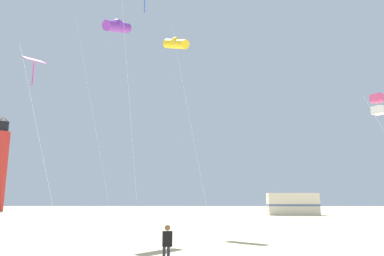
# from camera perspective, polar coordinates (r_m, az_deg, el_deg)

# --- Properties ---
(kite_flyer_standing) EXTENTS (0.39, 0.54, 1.16)m
(kite_flyer_standing) POSITION_cam_1_polar(r_m,az_deg,el_deg) (13.51, -3.93, -17.19)
(kite_flyer_standing) COLOR black
(kite_flyer_standing) RESTS_ON ground
(kite_diamond_magenta) EXTENTS (2.38, 2.38, 8.51)m
(kite_diamond_magenta) POSITION_cam_1_polar(r_m,az_deg,el_deg) (18.19, -23.49, 8.88)
(kite_diamond_magenta) COLOR silver
(kite_diamond_magenta) RESTS_ON ground
(kite_tube_violet) EXTENTS (3.41, 3.74, 14.18)m
(kite_tube_violet) POSITION_cam_1_polar(r_m,az_deg,el_deg) (25.86, -11.65, 15.37)
(kite_tube_violet) COLOR silver
(kite_tube_violet) RESTS_ON ground
(kite_tube_gold) EXTENTS (3.61, 3.65, 14.24)m
(kite_tube_gold) POSITION_cam_1_polar(r_m,az_deg,el_deg) (28.02, -2.55, 13.11)
(kite_tube_gold) COLOR silver
(kite_tube_gold) RESTS_ON ground
(kite_diamond_blue) EXTENTS (1.80, 1.80, 12.86)m
(kite_diamond_blue) POSITION_cam_1_polar(r_m,az_deg,el_deg) (19.95, -7.61, 18.98)
(kite_diamond_blue) COLOR silver
(kite_diamond_blue) RESTS_ON ground
(kite_box_rainbow) EXTENTS (3.51, 2.26, 7.88)m
(kite_box_rainbow) POSITION_cam_1_polar(r_m,az_deg,el_deg) (23.04, 27.20, 3.31)
(kite_box_rainbow) COLOR silver
(kite_box_rainbow) RESTS_ON ground
(rv_van_cream) EXTENTS (6.52, 2.56, 2.80)m
(rv_van_cream) POSITION_cam_1_polar(r_m,az_deg,el_deg) (49.68, 15.50, -11.44)
(rv_van_cream) COLOR beige
(rv_van_cream) RESTS_ON ground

